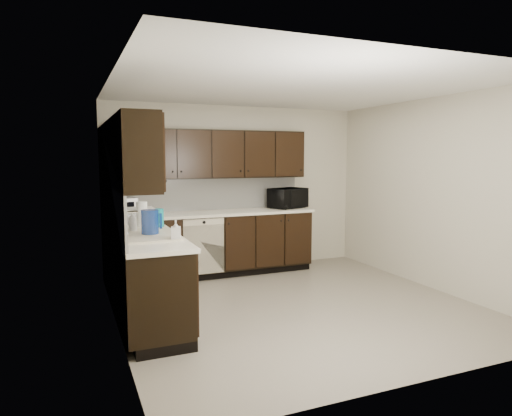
{
  "coord_description": "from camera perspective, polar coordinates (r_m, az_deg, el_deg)",
  "views": [
    {
      "loc": [
        -2.42,
        -4.6,
        1.74
      ],
      "look_at": [
        -0.25,
        0.6,
        1.1
      ],
      "focal_mm": 32.0,
      "sensor_mm": 36.0,
      "label": 1
    }
  ],
  "objects": [
    {
      "name": "paper_towel_roll",
      "position": [
        5.43,
        -14.07,
        -0.7
      ],
      "size": [
        0.15,
        0.15,
        0.28
      ],
      "primitive_type": "cylinder",
      "rotation": [
        0.0,
        0.0,
        0.24
      ],
      "color": "white",
      "rests_on": "countertop"
    },
    {
      "name": "microwave",
      "position": [
        7.11,
        3.99,
        1.24
      ],
      "size": [
        0.66,
        0.56,
        0.31
      ],
      "primitive_type": "imported",
      "rotation": [
        0.0,
        0.0,
        0.38
      ],
      "color": "black",
      "rests_on": "countertop"
    },
    {
      "name": "soap_bottle_b",
      "position": [
        4.97,
        -15.16,
        -1.66
      ],
      "size": [
        0.11,
        0.11,
        0.23
      ],
      "primitive_type": "imported",
      "rotation": [
        0.0,
        0.0,
        0.25
      ],
      "color": "gray",
      "rests_on": "countertop"
    },
    {
      "name": "dishwasher",
      "position": [
        6.36,
        -6.53,
        -4.38
      ],
      "size": [
        0.58,
        0.04,
        0.78
      ],
      "color": "beige",
      "rests_on": "lower_cabinets"
    },
    {
      "name": "toaster_oven",
      "position": [
        6.43,
        -16.5,
        0.14
      ],
      "size": [
        0.42,
        0.34,
        0.24
      ],
      "primitive_type": "cube",
      "rotation": [
        0.0,
        0.0,
        0.17
      ],
      "color": "#B3B2B5",
      "rests_on": "countertop"
    },
    {
      "name": "wall_back",
      "position": [
        7.05,
        -2.47,
        2.48
      ],
      "size": [
        4.0,
        0.02,
        2.5
      ],
      "primitive_type": "cube",
      "color": "beige",
      "rests_on": "floor"
    },
    {
      "name": "teal_tumbler",
      "position": [
        5.2,
        -12.0,
        -1.29
      ],
      "size": [
        0.13,
        0.13,
        0.22
      ],
      "primitive_type": "cylinder",
      "rotation": [
        0.0,
        0.0,
        -0.34
      ],
      "color": "#0D8D93",
      "rests_on": "countertop"
    },
    {
      "name": "storage_bin",
      "position": [
        5.68,
        -14.92,
        -0.97
      ],
      "size": [
        0.44,
        0.33,
        0.17
      ],
      "primitive_type": "cube",
      "rotation": [
        0.0,
        0.0,
        0.01
      ],
      "color": "silver",
      "rests_on": "countertop"
    },
    {
      "name": "blue_pitcher",
      "position": [
        4.72,
        -13.11,
        -1.82
      ],
      "size": [
        0.2,
        0.2,
        0.26
      ],
      "primitive_type": "cylinder",
      "rotation": [
        0.0,
        0.0,
        0.17
      ],
      "color": "navy",
      "rests_on": "countertop"
    },
    {
      "name": "floor",
      "position": [
        5.48,
        4.99,
        -12.05
      ],
      "size": [
        4.0,
        4.0,
        0.0
      ],
      "primitive_type": "plane",
      "color": "gray",
      "rests_on": "ground"
    },
    {
      "name": "wall_right",
      "position": [
        6.4,
        21.19,
        1.65
      ],
      "size": [
        0.02,
        4.0,
        2.5
      ],
      "primitive_type": "cube",
      "color": "beige",
      "rests_on": "floor"
    },
    {
      "name": "lower_cabinets",
      "position": [
        6.03,
        -8.54,
        -6.3
      ],
      "size": [
        3.0,
        2.8,
        0.9
      ],
      "color": "black",
      "rests_on": "floor"
    },
    {
      "name": "backsplash",
      "position": [
        6.07,
        -11.08,
        1.06
      ],
      "size": [
        3.0,
        2.8,
        0.48
      ],
      "color": "silver",
      "rests_on": "countertop"
    },
    {
      "name": "sink",
      "position": [
        4.73,
        -13.25,
        -4.16
      ],
      "size": [
        0.54,
        0.82,
        0.42
      ],
      "color": "beige",
      "rests_on": "countertop"
    },
    {
      "name": "ceiling",
      "position": [
        5.26,
        5.26,
        14.77
      ],
      "size": [
        4.0,
        4.0,
        0.0
      ],
      "primitive_type": "plane",
      "rotation": [
        3.14,
        0.0,
        0.0
      ],
      "color": "white",
      "rests_on": "wall_back"
    },
    {
      "name": "wall_left",
      "position": [
        4.65,
        -17.28,
        0.14
      ],
      "size": [
        0.02,
        4.0,
        2.5
      ],
      "primitive_type": "cube",
      "color": "beige",
      "rests_on": "floor"
    },
    {
      "name": "wall_front",
      "position": [
        3.59,
        20.16,
        -1.75
      ],
      "size": [
        4.0,
        0.02,
        2.5
      ],
      "primitive_type": "cube",
      "color": "beige",
      "rests_on": "floor"
    },
    {
      "name": "soap_bottle_a",
      "position": [
        4.4,
        -9.99,
        -2.77
      ],
      "size": [
        0.11,
        0.11,
        0.2
      ],
      "primitive_type": "imported",
      "rotation": [
        0.0,
        0.0,
        -0.27
      ],
      "color": "gray",
      "rests_on": "countertop"
    },
    {
      "name": "upper_cabinets",
      "position": [
        5.95,
        -9.88,
        6.67
      ],
      "size": [
        3.0,
        2.8,
        0.7
      ],
      "color": "black",
      "rests_on": "wall_back"
    },
    {
      "name": "countertop",
      "position": [
        5.94,
        -8.63,
        -1.54
      ],
      "size": [
        3.03,
        2.83,
        0.04
      ],
      "color": "white",
      "rests_on": "lower_cabinets"
    }
  ]
}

